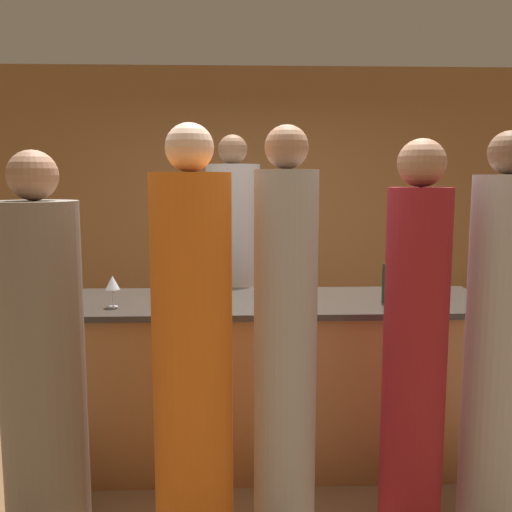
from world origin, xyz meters
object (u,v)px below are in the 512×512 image
guest_3 (43,370)px  guest_2 (285,352)px  guest_4 (499,351)px  bartender (233,285)px  guest_1 (415,354)px  guest_0 (193,359)px  wine_bottle_0 (388,282)px  wine_bottle_2 (479,284)px  wine_bottle_1 (60,295)px

guest_3 → guest_2: bearing=-0.0°
guest_4 → guest_2: bearing=-178.8°
bartender → guest_3: bearing=61.6°
guest_1 → guest_4: guest_4 is taller
guest_0 → guest_4: 1.42m
guest_3 → wine_bottle_0: 1.92m
bartender → wine_bottle_0: bartender is taller
wine_bottle_2 → guest_4: bearing=-104.3°
guest_2 → wine_bottle_0: 1.00m
guest_1 → wine_bottle_1: guest_1 is taller
guest_0 → guest_2: bearing=6.0°
guest_1 → guest_2: 0.61m
guest_2 → guest_4: size_ratio=1.01×
bartender → guest_3: 1.80m
guest_0 → guest_1: guest_0 is taller
guest_2 → guest_4: (1.00, 0.02, -0.02)m
bartender → guest_2: bearing=98.7°
wine_bottle_2 → bartender: bearing=145.5°
wine_bottle_0 → guest_1: bearing=-94.8°
guest_2 → guest_3: bearing=180.0°
guest_1 → wine_bottle_0: size_ratio=6.08×
guest_4 → wine_bottle_0: (-0.34, 0.70, 0.21)m
guest_3 → guest_4: size_ratio=0.95×
guest_4 → wine_bottle_2: bearing=75.7°
guest_0 → guest_4: size_ratio=1.01×
bartender → guest_3: (-0.86, -1.58, -0.09)m
bartender → guest_1: size_ratio=1.07×
bartender → wine_bottle_0: (0.91, -0.86, 0.17)m
guest_3 → wine_bottle_0: bearing=22.1°
guest_2 → guest_1: bearing=1.9°
guest_1 → wine_bottle_1: (-1.76, 0.47, 0.20)m
guest_3 → guest_4: (2.10, 0.02, 0.06)m
bartender → guest_3: bartender is taller
guest_1 → guest_3: size_ratio=1.03×
guest_0 → wine_bottle_1: 0.93m
wine_bottle_0 → wine_bottle_2: bearing=-11.2°
guest_2 → bartender: bearing=98.7°
guest_4 → bartender: bearing=128.6°
bartender → guest_0: bartender is taller
guest_3 → guest_4: 2.10m
bartender → guest_1: 1.78m
guest_1 → guest_2: size_ratio=0.97×
wine_bottle_0 → guest_4: bearing=-64.0°
guest_1 → guest_3: (-1.70, -0.02, -0.05)m
bartender → guest_4: (1.24, -1.56, -0.03)m
guest_1 → guest_4: (0.40, 0.00, 0.01)m
guest_1 → guest_3: bearing=-179.3°
wine_bottle_1 → wine_bottle_2: 2.32m
wine_bottle_1 → guest_3: bearing=-83.0°
guest_2 → wine_bottle_1: size_ratio=7.29×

